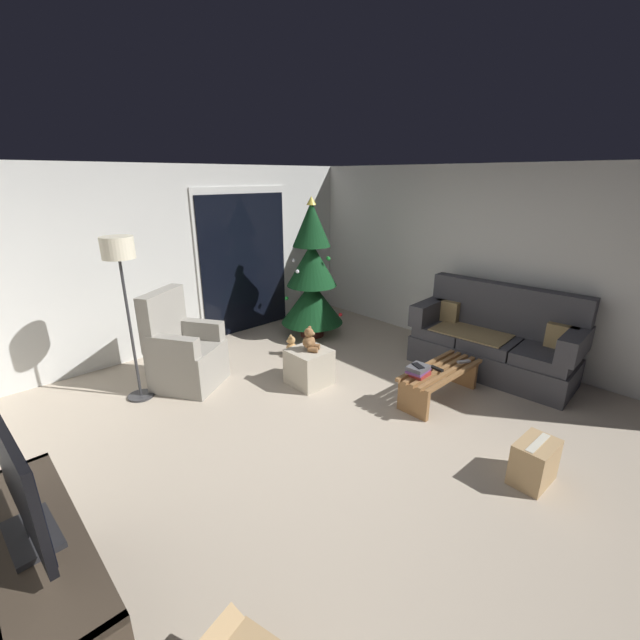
# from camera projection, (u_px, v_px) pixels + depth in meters

# --- Properties ---
(ground_plane) EXTENTS (7.00, 7.00, 0.00)m
(ground_plane) POSITION_uv_depth(u_px,v_px,m) (339.00, 427.00, 4.11)
(ground_plane) COLOR #B2A38E
(wall_back) EXTENTS (5.72, 0.12, 2.50)m
(wall_back) POSITION_uv_depth(u_px,v_px,m) (184.00, 259.00, 5.81)
(wall_back) COLOR silver
(wall_back) RESTS_ON ground
(wall_right) EXTENTS (0.12, 6.00, 2.50)m
(wall_right) POSITION_uv_depth(u_px,v_px,m) (491.00, 263.00, 5.54)
(wall_right) COLOR silver
(wall_right) RESTS_ON ground
(patio_door_frame) EXTENTS (1.60, 0.02, 2.20)m
(patio_door_frame) POSITION_uv_depth(u_px,v_px,m) (244.00, 261.00, 6.41)
(patio_door_frame) COLOR silver
(patio_door_frame) RESTS_ON ground
(patio_door_glass) EXTENTS (1.50, 0.02, 2.10)m
(patio_door_glass) POSITION_uv_depth(u_px,v_px,m) (245.00, 265.00, 6.42)
(patio_door_glass) COLOR black
(patio_door_glass) RESTS_ON ground
(couch) EXTENTS (0.91, 1.99, 1.08)m
(couch) POSITION_uv_depth(u_px,v_px,m) (494.00, 341.00, 5.18)
(couch) COLOR #3D3D42
(couch) RESTS_ON ground
(coffee_table) EXTENTS (1.10, 0.40, 0.37)m
(coffee_table) POSITION_uv_depth(u_px,v_px,m) (440.00, 378.00, 4.57)
(coffee_table) COLOR olive
(coffee_table) RESTS_ON ground
(remote_black) EXTENTS (0.06, 0.16, 0.02)m
(remote_black) POSITION_uv_depth(u_px,v_px,m) (437.00, 369.00, 4.50)
(remote_black) COLOR black
(remote_black) RESTS_ON coffee_table
(remote_silver) EXTENTS (0.16, 0.11, 0.02)m
(remote_silver) POSITION_uv_depth(u_px,v_px,m) (464.00, 362.00, 4.67)
(remote_silver) COLOR #ADADB2
(remote_silver) RESTS_ON coffee_table
(book_stack) EXTENTS (0.27, 0.20, 0.11)m
(book_stack) POSITION_uv_depth(u_px,v_px,m) (419.00, 370.00, 4.35)
(book_stack) COLOR #A32D28
(book_stack) RESTS_ON coffee_table
(cell_phone) EXTENTS (0.12, 0.16, 0.01)m
(cell_phone) POSITION_uv_depth(u_px,v_px,m) (418.00, 366.00, 4.33)
(cell_phone) COLOR black
(cell_phone) RESTS_ON book_stack
(christmas_tree) EXTENTS (0.94, 0.94, 2.08)m
(christmas_tree) POSITION_uv_depth(u_px,v_px,m) (312.00, 277.00, 6.18)
(christmas_tree) COLOR #4C1E19
(christmas_tree) RESTS_ON ground
(armchair) EXTENTS (0.94, 0.95, 1.13)m
(armchair) POSITION_uv_depth(u_px,v_px,m) (184.00, 353.00, 4.84)
(armchair) COLOR gray
(armchair) RESTS_ON ground
(floor_lamp) EXTENTS (0.32, 0.32, 1.78)m
(floor_lamp) POSITION_uv_depth(u_px,v_px,m) (120.00, 264.00, 4.18)
(floor_lamp) COLOR #2D2D30
(floor_lamp) RESTS_ON ground
(media_shelf) EXTENTS (0.40, 1.40, 0.71)m
(media_shelf) POSITION_uv_depth(u_px,v_px,m) (45.00, 606.00, 2.06)
(media_shelf) COLOR #382D23
(media_shelf) RESTS_ON ground
(television) EXTENTS (0.22, 0.84, 0.61)m
(television) POSITION_uv_depth(u_px,v_px,m) (18.00, 484.00, 1.90)
(television) COLOR black
(television) RESTS_ON media_shelf
(ottoman) EXTENTS (0.44, 0.44, 0.43)m
(ottoman) POSITION_uv_depth(u_px,v_px,m) (309.00, 367.00, 4.92)
(ottoman) COLOR #B2A893
(ottoman) RESTS_ON ground
(teddy_bear_chestnut) EXTENTS (0.21, 0.22, 0.29)m
(teddy_bear_chestnut) POSITION_uv_depth(u_px,v_px,m) (310.00, 340.00, 4.81)
(teddy_bear_chestnut) COLOR brown
(teddy_bear_chestnut) RESTS_ON ottoman
(teddy_bear_honey_by_tree) EXTENTS (0.22, 0.21, 0.29)m
(teddy_bear_honey_by_tree) POSITION_uv_depth(u_px,v_px,m) (291.00, 347.00, 5.73)
(teddy_bear_honey_by_tree) COLOR tan
(teddy_bear_honey_by_tree) RESTS_ON ground
(cardboard_box_taped_mid_floor) EXTENTS (0.39, 0.27, 0.36)m
(cardboard_box_taped_mid_floor) POSITION_uv_depth(u_px,v_px,m) (534.00, 462.00, 3.33)
(cardboard_box_taped_mid_floor) COLOR tan
(cardboard_box_taped_mid_floor) RESTS_ON ground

